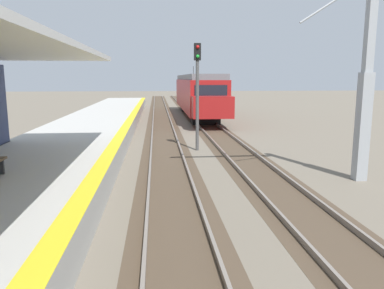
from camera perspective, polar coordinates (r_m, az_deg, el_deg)
station_platform at (r=13.65m, az=-22.14°, el=-3.94°), size 5.00×80.00×0.91m
track_pair_nearest_platform at (r=17.06m, az=-3.80°, el=-1.93°), size 2.34×120.00×0.16m
track_pair_middle at (r=17.48m, az=7.41°, el=-1.70°), size 2.34×120.00×0.16m
approaching_train at (r=35.42m, az=0.85°, el=7.72°), size 2.93×19.60×4.76m
rail_signal_post at (r=18.60m, az=0.81°, el=8.84°), size 0.32×0.34×5.20m
catenary_pylon_far_side at (r=14.15m, az=23.72°, el=9.32°), size 5.00×0.40×7.50m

